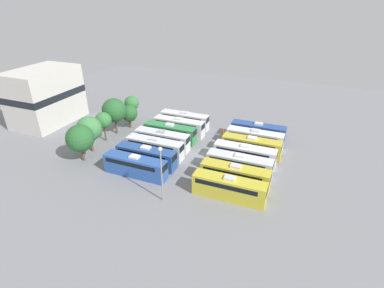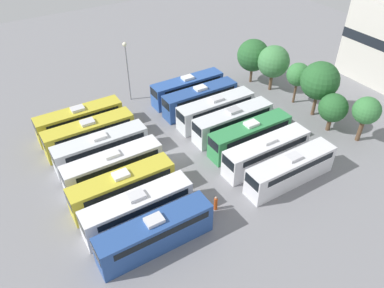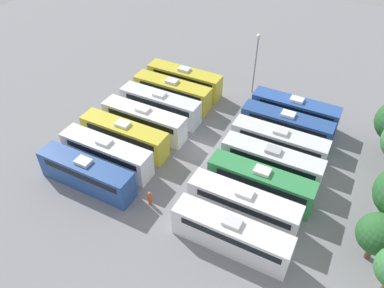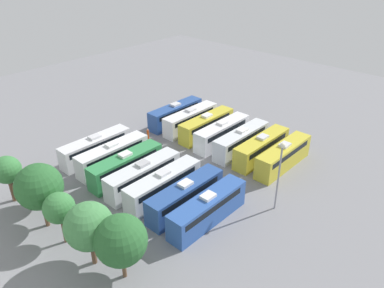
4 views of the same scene
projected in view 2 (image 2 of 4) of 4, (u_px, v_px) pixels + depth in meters
name	position (u px, v px, depth m)	size (l,w,h in m)	color
ground_plane	(176.00, 155.00, 44.86)	(117.10, 117.10, 0.00)	gray
bus_0	(80.00, 120.00, 47.58)	(2.45, 10.86, 3.66)	gold
bus_1	(90.00, 133.00, 45.22)	(2.45, 10.86, 3.66)	gold
bus_2	(102.00, 148.00, 42.97)	(2.45, 10.86, 3.66)	silver
bus_3	(114.00, 166.00, 40.46)	(2.45, 10.86, 3.66)	white
bus_4	(123.00, 187.00, 37.90)	(2.45, 10.86, 3.66)	gold
bus_5	(138.00, 208.00, 35.60)	(2.45, 10.86, 3.66)	white
bus_6	(156.00, 232.00, 33.28)	(2.45, 10.86, 3.66)	#284C93
bus_7	(188.00, 88.00, 54.13)	(2.45, 10.86, 3.66)	#2D56A8
bus_8	(200.00, 99.00, 51.76)	(2.45, 10.86, 3.66)	#284C93
bus_9	(216.00, 110.00, 49.49)	(2.45, 10.86, 3.66)	silver
bus_10	(233.00, 121.00, 47.29)	(2.45, 10.86, 3.66)	silver
bus_11	(250.00, 135.00, 44.96)	(2.45, 10.86, 3.66)	#338C4C
bus_12	(267.00, 152.00, 42.42)	(2.45, 10.86, 3.66)	white
bus_13	(291.00, 169.00, 40.08)	(2.45, 10.86, 3.66)	silver
worker_person	(216.00, 203.00, 37.44)	(0.36, 0.36, 1.75)	#CC4C19
light_pole	(127.00, 62.00, 51.58)	(0.60, 0.60, 8.80)	gray
tree_0	(253.00, 55.00, 56.80)	(4.86, 4.86, 6.89)	brown
tree_1	(274.00, 62.00, 54.72)	(4.69, 4.69, 6.95)	brown
tree_2	(298.00, 75.00, 51.80)	(3.25, 3.25, 6.07)	brown
tree_3	(320.00, 81.00, 48.76)	(5.03, 5.03, 7.73)	brown
tree_4	(333.00, 108.00, 46.96)	(3.66, 3.66, 5.20)	brown
tree_5	(367.00, 111.00, 44.59)	(3.33, 3.33, 6.06)	brown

